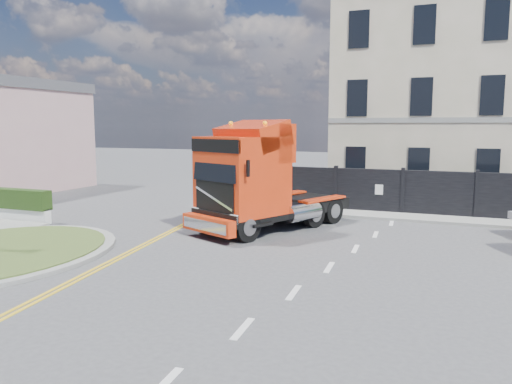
% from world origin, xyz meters
% --- Properties ---
extents(ground, '(120.00, 120.00, 0.00)m').
position_xyz_m(ground, '(0.00, 0.00, 0.00)').
color(ground, '#424244').
rests_on(ground, ground).
extents(hoarding_fence, '(18.80, 0.25, 2.00)m').
position_xyz_m(hoarding_fence, '(6.55, 9.00, 1.00)').
color(hoarding_fence, black).
rests_on(hoarding_fence, ground).
extents(georgian_building, '(12.30, 10.30, 12.80)m').
position_xyz_m(georgian_building, '(6.00, 16.50, 5.77)').
color(georgian_building, beige).
rests_on(georgian_building, ground).
extents(pavement_far, '(20.00, 1.60, 0.12)m').
position_xyz_m(pavement_far, '(6.00, 8.10, 0.06)').
color(pavement_far, gray).
rests_on(pavement_far, ground).
extents(truck, '(5.00, 7.11, 4.00)m').
position_xyz_m(truck, '(-0.79, 3.36, 1.79)').
color(truck, black).
rests_on(truck, ground).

